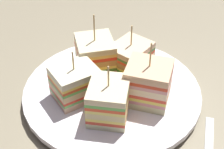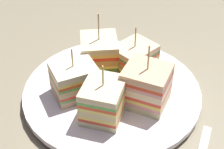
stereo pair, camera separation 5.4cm
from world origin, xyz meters
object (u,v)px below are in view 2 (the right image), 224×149
(plate, at_px, (112,92))
(sandwich_wedge_1, at_px, (103,100))
(sandwich_wedge_2, at_px, (146,86))
(chip_pile, at_px, (112,84))
(sandwich_wedge_0, at_px, (75,80))
(sandwich_wedge_4, at_px, (99,54))
(sandwich_wedge_3, at_px, (134,59))

(plate, xyz_separation_m, sandwich_wedge_1, (0.06, -0.01, 0.04))
(sandwich_wedge_1, bearing_deg, sandwich_wedge_2, -50.30)
(sandwich_wedge_2, bearing_deg, chip_pile, -7.03)
(plate, height_order, sandwich_wedge_0, sandwich_wedge_0)
(sandwich_wedge_0, distance_m, sandwich_wedge_1, 0.07)
(sandwich_wedge_4, bearing_deg, sandwich_wedge_1, -0.90)
(sandwich_wedge_1, relative_size, sandwich_wedge_2, 0.87)
(sandwich_wedge_3, bearing_deg, sandwich_wedge_1, 20.79)
(plate, bearing_deg, chip_pile, -109.21)
(sandwich_wedge_1, bearing_deg, sandwich_wedge_4, 20.72)
(sandwich_wedge_2, bearing_deg, sandwich_wedge_4, -26.07)
(sandwich_wedge_0, xyz_separation_m, sandwich_wedge_3, (-0.07, 0.09, -0.00))
(plate, height_order, sandwich_wedge_1, sandwich_wedge_1)
(sandwich_wedge_0, relative_size, chip_pile, 1.18)
(sandwich_wedge_2, xyz_separation_m, sandwich_wedge_3, (-0.08, -0.02, -0.01))
(sandwich_wedge_1, distance_m, sandwich_wedge_4, 0.11)
(plate, bearing_deg, sandwich_wedge_2, 65.56)
(sandwich_wedge_1, height_order, sandwich_wedge_3, sandwich_wedge_1)
(sandwich_wedge_0, relative_size, sandwich_wedge_3, 0.97)
(sandwich_wedge_1, xyz_separation_m, sandwich_wedge_4, (-0.11, -0.02, 0.00))
(plate, distance_m, sandwich_wedge_1, 0.07)
(sandwich_wedge_1, height_order, chip_pile, sandwich_wedge_1)
(sandwich_wedge_2, xyz_separation_m, sandwich_wedge_4, (-0.08, -0.08, -0.00))
(sandwich_wedge_1, bearing_deg, sandwich_wedge_0, 60.30)
(sandwich_wedge_3, bearing_deg, chip_pile, 6.47)
(sandwich_wedge_0, bearing_deg, sandwich_wedge_1, -70.85)
(sandwich_wedge_0, bearing_deg, chip_pile, -14.16)
(plate, distance_m, chip_pile, 0.02)
(sandwich_wedge_1, relative_size, chip_pile, 1.24)
(plate, xyz_separation_m, chip_pile, (-0.00, -0.00, 0.02))
(sandwich_wedge_3, bearing_deg, sandwich_wedge_2, 56.36)
(plate, relative_size, sandwich_wedge_3, 3.26)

